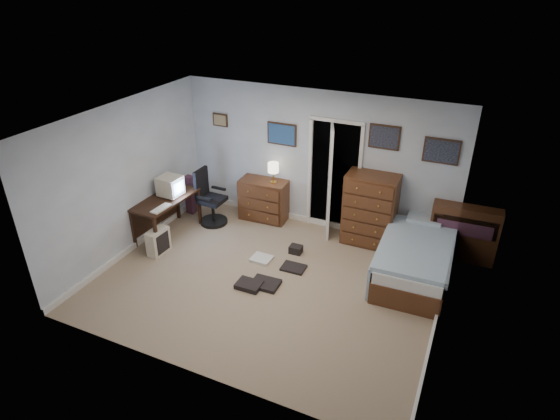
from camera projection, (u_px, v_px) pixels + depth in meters
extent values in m
cube|color=tan|center=(268.00, 281.00, 7.18)|extent=(5.00, 4.00, 0.02)
cube|color=black|center=(165.00, 199.00, 8.06)|extent=(0.65, 1.29, 0.04)
cube|color=black|center=(133.00, 230.00, 7.87)|extent=(0.05, 0.05, 0.69)
cube|color=black|center=(156.00, 237.00, 7.66)|extent=(0.05, 0.05, 0.69)
cube|color=black|center=(177.00, 202.00, 8.79)|extent=(0.05, 0.05, 0.69)
cube|color=black|center=(199.00, 207.00, 8.59)|extent=(0.05, 0.05, 0.69)
cube|color=black|center=(155.00, 212.00, 8.32)|extent=(0.09, 1.16, 0.49)
cube|color=beige|center=(170.00, 186.00, 8.08)|extent=(0.39, 0.37, 0.33)
cube|color=#8CB2F2|center=(179.00, 188.00, 8.00)|extent=(0.02, 0.27, 0.21)
cube|color=beige|center=(171.00, 195.00, 8.16)|extent=(0.26, 0.26, 0.02)
cube|color=beige|center=(161.00, 208.00, 7.70)|extent=(0.17, 0.40, 0.02)
cube|color=beige|center=(158.00, 241.00, 7.77)|extent=(0.22, 0.42, 0.44)
cube|color=black|center=(163.00, 243.00, 7.73)|extent=(0.02, 0.29, 0.34)
cylinder|color=black|center=(214.00, 221.00, 8.77)|extent=(0.52, 0.52, 0.06)
cylinder|color=black|center=(213.00, 211.00, 8.67)|extent=(0.06, 0.06, 0.39)
cube|color=black|center=(212.00, 200.00, 8.56)|extent=(0.44, 0.44, 0.08)
cube|color=black|center=(201.00, 183.00, 8.50)|extent=(0.07, 0.39, 0.54)
cube|color=black|center=(205.00, 198.00, 8.31)|extent=(0.29, 0.05, 0.04)
cube|color=black|center=(219.00, 188.00, 8.68)|extent=(0.29, 0.05, 0.04)
cube|color=maroon|center=(190.00, 195.00, 8.97)|extent=(0.16, 0.16, 0.76)
cube|color=#582F1B|center=(264.00, 200.00, 8.76)|extent=(0.90, 0.49, 0.78)
cylinder|color=gold|center=(273.00, 182.00, 8.50)|extent=(0.12, 0.12, 0.02)
cylinder|color=gold|center=(273.00, 176.00, 8.44)|extent=(0.02, 0.02, 0.24)
cylinder|color=beige|center=(273.00, 168.00, 8.36)|extent=(0.21, 0.21, 0.18)
cube|color=black|center=(340.00, 171.00, 8.43)|extent=(0.90, 0.60, 2.00)
cube|color=white|center=(310.00, 173.00, 8.33)|extent=(0.06, 0.05, 2.00)
cube|color=white|center=(359.00, 182.00, 8.00)|extent=(0.06, 0.05, 2.00)
cube|color=white|center=(337.00, 121.00, 7.69)|extent=(0.96, 0.05, 0.06)
cube|color=white|center=(329.00, 179.00, 8.10)|extent=(0.31, 0.77, 2.00)
sphere|color=gold|center=(344.00, 186.00, 7.86)|extent=(0.06, 0.06, 0.06)
cube|color=#582F1B|center=(370.00, 210.00, 7.89)|extent=(0.86, 0.51, 1.26)
cube|color=#582F1B|center=(463.00, 233.00, 7.52)|extent=(1.06, 0.29, 0.94)
cube|color=black|center=(465.00, 226.00, 7.37)|extent=(0.97, 0.13, 0.31)
cube|color=maroon|center=(464.00, 228.00, 7.39)|extent=(0.84, 0.15, 0.23)
cube|color=#582F1B|center=(414.00, 265.00, 7.25)|extent=(1.04, 2.00, 0.35)
cube|color=white|center=(417.00, 250.00, 7.13)|extent=(1.00, 1.96, 0.18)
cube|color=#5E8CB0|center=(417.00, 248.00, 7.00)|extent=(1.09, 1.71, 0.10)
cube|color=#5E8CB0|center=(380.00, 255.00, 7.30)|extent=(0.09, 1.68, 0.53)
cube|color=#81AFCE|center=(424.00, 220.00, 7.66)|extent=(0.55, 0.39, 0.13)
cube|color=#331E11|center=(220.00, 120.00, 8.64)|extent=(0.30, 0.03, 0.24)
cube|color=#85914F|center=(220.00, 120.00, 8.63)|extent=(0.25, 0.01, 0.19)
cube|color=#331E11|center=(282.00, 134.00, 8.23)|extent=(0.55, 0.03, 0.40)
cube|color=#160D60|center=(281.00, 134.00, 8.22)|extent=(0.50, 0.01, 0.35)
cube|color=#331E11|center=(384.00, 137.00, 7.49)|extent=(0.50, 0.03, 0.40)
cube|color=black|center=(384.00, 137.00, 7.47)|extent=(0.45, 0.01, 0.35)
cube|color=#331E11|center=(442.00, 151.00, 7.20)|extent=(0.55, 0.03, 0.40)
cube|color=black|center=(441.00, 151.00, 7.19)|extent=(0.50, 0.01, 0.35)
cube|color=black|center=(296.00, 249.00, 7.84)|extent=(0.21, 0.17, 0.13)
cube|color=black|center=(249.00, 285.00, 7.02)|extent=(0.38, 0.28, 0.07)
cube|color=black|center=(294.00, 268.00, 7.45)|extent=(0.38, 0.29, 0.04)
cube|color=silver|center=(262.00, 259.00, 7.66)|extent=(0.34, 0.29, 0.05)
cube|color=black|center=(265.00, 284.00, 7.06)|extent=(0.43, 0.34, 0.06)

